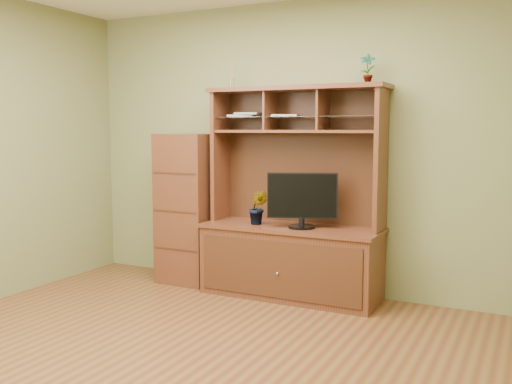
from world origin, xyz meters
The scene contains 8 objects.
room centered at (0.00, 0.00, 1.35)m, with size 4.54×4.04×2.74m.
media_hutch centered at (0.07, 1.73, 0.52)m, with size 1.66×0.61×1.90m.
monitor centered at (0.20, 1.65, 0.91)m, with size 0.59×0.27×0.49m.
orchid_plant centered at (-0.23, 1.65, 0.81)m, with size 0.17×0.14×0.31m, color #29501B.
top_plant centered at (0.72, 1.80, 2.03)m, with size 0.13×0.09×0.25m, color #2F6C26.
reed_diffuser centered at (-0.59, 1.80, 2.00)m, with size 0.05×0.05×0.25m.
magazines centered at (-0.32, 1.80, 1.65)m, with size 0.73×0.24×0.04m.
side_cabinet centered at (-1.05, 1.74, 0.74)m, with size 0.53×0.48×1.47m.
Camera 1 is at (2.06, -2.97, 1.52)m, focal length 40.00 mm.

